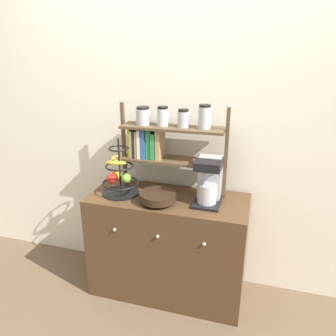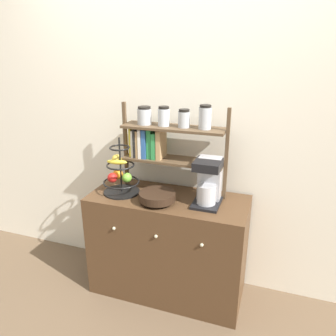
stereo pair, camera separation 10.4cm
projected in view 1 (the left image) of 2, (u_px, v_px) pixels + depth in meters
ground_plane at (159, 310)px, 2.40m from camera, size 12.00×12.00×0.00m
wall_back at (179, 120)px, 2.42m from camera, size 7.00×0.05×2.60m
sideboard at (168, 245)px, 2.47m from camera, size 1.14×0.50×0.80m
coffee_maker at (209, 181)px, 2.22m from camera, size 0.18×0.24×0.32m
fruit_stand at (119, 176)px, 2.37m from camera, size 0.27×0.27×0.42m
wooden_bowl at (158, 197)px, 2.24m from camera, size 0.25×0.25×0.08m
shelf_hutch at (162, 137)px, 2.32m from camera, size 0.78×0.20×0.65m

